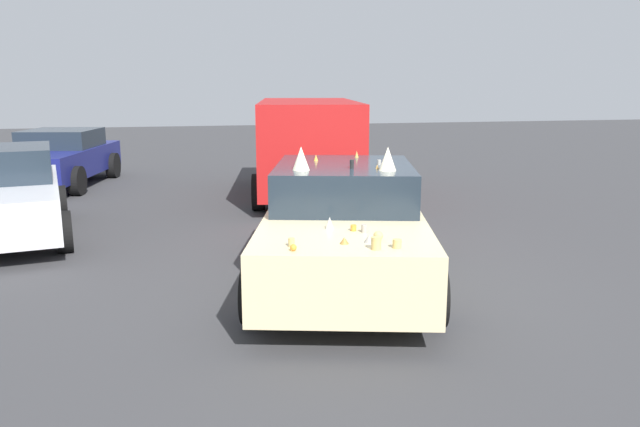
% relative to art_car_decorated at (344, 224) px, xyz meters
% --- Properties ---
extents(ground_plane, '(60.00, 60.00, 0.00)m').
position_rel_art_car_decorated_xyz_m(ground_plane, '(-0.06, 0.01, -0.73)').
color(ground_plane, '#38383A').
extents(art_car_decorated, '(4.71, 2.90, 1.74)m').
position_rel_art_car_decorated_xyz_m(art_car_decorated, '(0.00, 0.00, 0.00)').
color(art_car_decorated, beige).
rests_on(art_car_decorated, ground).
extents(parked_van_far_left, '(5.39, 2.91, 2.08)m').
position_rel_art_car_decorated_xyz_m(parked_van_far_left, '(6.04, -0.81, 0.44)').
color(parked_van_far_left, '#B21919').
rests_on(parked_van_far_left, ground).
extents(parked_sedan_far_right, '(4.53, 2.61, 1.35)m').
position_rel_art_car_decorated_xyz_m(parked_sedan_far_right, '(8.74, 4.79, -0.05)').
color(parked_sedan_far_right, navy).
rests_on(parked_sedan_far_right, ground).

